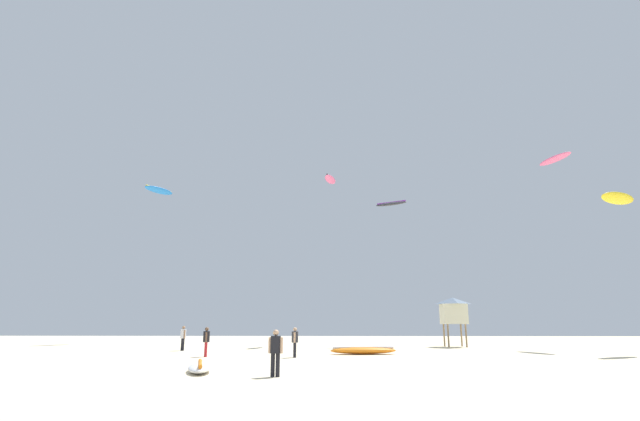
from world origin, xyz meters
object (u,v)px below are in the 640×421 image
(person_foreground, at_px, (276,349))
(person_midground, at_px, (206,339))
(kite_aloft_1, at_px, (618,198))
(lifeguard_tower, at_px, (453,310))
(person_left, at_px, (295,340))
(kite_grounded_mid, at_px, (200,367))
(person_right, at_px, (183,336))
(kite_aloft_2, at_px, (159,190))
(kite_aloft_4, at_px, (555,159))
(kite_aloft_0, at_px, (330,179))
(kite_grounded_near, at_px, (363,350))
(kite_aloft_3, at_px, (391,204))

(person_foreground, relative_size, person_midground, 1.01)
(person_foreground, height_order, kite_aloft_1, kite_aloft_1)
(person_foreground, xyz_separation_m, lifeguard_tower, (12.74, 22.73, 2.02))
(person_left, bearing_deg, kite_aloft_1, 11.54)
(kite_grounded_mid, bearing_deg, person_right, 110.17)
(kite_grounded_mid, relative_size, kite_aloft_2, 0.98)
(kite_aloft_2, relative_size, kite_aloft_4, 0.98)
(person_midground, xyz_separation_m, kite_grounded_mid, (2.12, -8.80, -0.82))
(kite_grounded_mid, xyz_separation_m, kite_aloft_0, (5.48, 24.84, 16.03))
(person_midground, relative_size, kite_aloft_4, 0.46)
(person_right, bearing_deg, kite_aloft_0, -178.37)
(kite_aloft_1, bearing_deg, person_foreground, -147.79)
(kite_grounded_near, bearing_deg, kite_aloft_3, 71.89)
(kite_aloft_0, bearing_deg, kite_grounded_mid, -102.45)
(person_foreground, relative_size, person_right, 1.00)
(lifeguard_tower, relative_size, kite_aloft_4, 1.08)
(person_midground, height_order, person_right, person_right)
(person_foreground, distance_m, kite_aloft_1, 29.17)
(kite_grounded_near, xyz_separation_m, kite_aloft_1, (18.98, 1.63, 10.65))
(kite_aloft_0, height_order, kite_aloft_4, kite_aloft_4)
(person_foreground, height_order, kite_grounded_near, person_foreground)
(person_foreground, bearing_deg, kite_grounded_mid, -106.97)
(kite_grounded_near, bearing_deg, person_foreground, -108.08)
(person_midground, distance_m, kite_aloft_2, 28.31)
(person_midground, distance_m, kite_grounded_near, 10.12)
(kite_grounded_near, bearing_deg, kite_aloft_2, 140.02)
(kite_grounded_near, bearing_deg, kite_aloft_0, 99.12)
(person_right, bearing_deg, person_foreground, 78.10)
(kite_aloft_4, bearing_deg, person_midground, -159.08)
(kite_grounded_mid, bearing_deg, kite_aloft_4, 37.12)
(kite_grounded_near, relative_size, kite_aloft_4, 1.17)
(kite_aloft_1, xyz_separation_m, kite_aloft_4, (-0.98, 6.47, 5.39))
(person_right, height_order, kite_aloft_2, kite_aloft_2)
(person_foreground, xyz_separation_m, kite_grounded_mid, (-3.41, 1.69, -0.83))
(person_left, relative_size, kite_aloft_2, 0.47)
(person_right, height_order, kite_grounded_mid, person_right)
(person_midground, relative_size, kite_aloft_1, 0.46)
(kite_aloft_3, bearing_deg, person_foreground, -108.09)
(person_foreground, height_order, kite_aloft_2, kite_aloft_2)
(person_foreground, height_order, person_left, person_foreground)
(kite_grounded_mid, distance_m, lifeguard_tower, 26.68)
(kite_grounded_mid, bearing_deg, kite_aloft_2, 115.29)
(kite_aloft_4, bearing_deg, lifeguard_tower, 170.30)
(person_left, relative_size, kite_aloft_4, 0.46)
(person_foreground, relative_size, kite_aloft_3, 0.56)
(kite_aloft_4, bearing_deg, person_foreground, -136.51)
(person_right, relative_size, kite_grounded_mid, 0.48)
(kite_aloft_1, bearing_deg, person_left, -169.00)
(person_right, bearing_deg, kite_aloft_2, -99.77)
(kite_grounded_near, bearing_deg, person_midground, -165.57)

